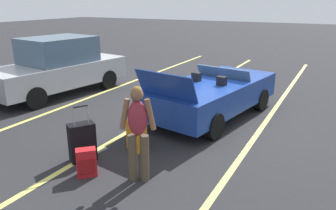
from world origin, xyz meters
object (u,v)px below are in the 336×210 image
convertible_car (216,93)px  parked_sedan_far (58,67)px  suitcase_small_carryon (86,163)px  suitcase_large_black (82,142)px  traveler_person (138,129)px  suitcase_medium_bright (137,136)px

convertible_car → parked_sedan_far: (-0.42, 5.23, 0.30)m
convertible_car → suitcase_small_carryon: size_ratio=8.79×
suitcase_large_black → parked_sedan_far: (3.29, 3.92, 0.52)m
suitcase_large_black → suitcase_small_carryon: bearing=170.1°
convertible_car → traveler_person: 3.85m
suitcase_medium_bright → suitcase_small_carryon: bearing=-166.2°
suitcase_large_black → suitcase_small_carryon: 0.65m
convertible_car → parked_sedan_far: bearing=104.6°
suitcase_small_carryon → convertible_car: bearing=124.1°
traveler_person → parked_sedan_far: 6.29m
convertible_car → suitcase_medium_bright: convertible_car is taller
suitcase_small_carryon → traveler_person: 1.16m
parked_sedan_far → suitcase_small_carryon: bearing=57.7°
suitcase_medium_bright → parked_sedan_far: (2.43, 4.59, 0.58)m
traveler_person → parked_sedan_far: bearing=31.8°
convertible_car → traveler_person: size_ratio=2.66×
suitcase_medium_bright → suitcase_small_carryon: suitcase_medium_bright is taller
convertible_car → suitcase_large_black: 3.94m
suitcase_medium_bright → suitcase_small_carryon: 1.30m
convertible_car → suitcase_large_black: (-3.71, 1.31, -0.22)m
suitcase_large_black → suitcase_medium_bright: 1.09m
suitcase_medium_bright → traveler_person: size_ratio=0.38×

